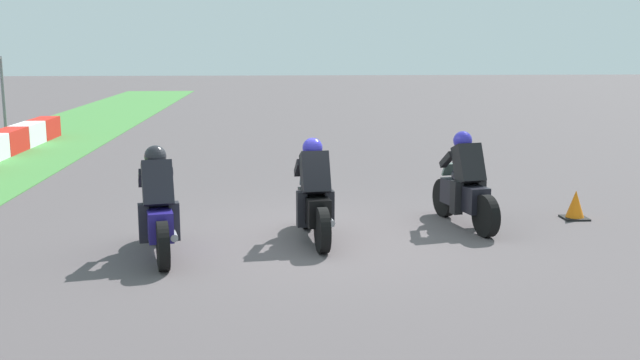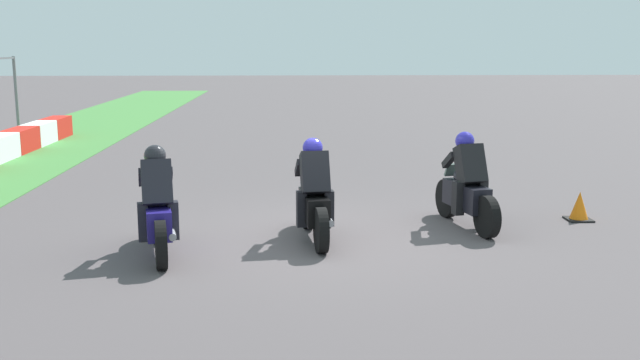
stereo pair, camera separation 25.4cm
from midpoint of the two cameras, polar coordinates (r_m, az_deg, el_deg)
The scene contains 5 objects.
ground_plane at distance 10.99m, azimuth -0.60°, elevation -4.51°, with size 120.00×120.00×0.00m, color #534B4D.
rider_lane_a at distance 11.74m, azimuth 10.64°, elevation -0.59°, with size 2.02×0.66×1.51m.
rider_lane_b at distance 10.72m, azimuth -1.15°, elevation -1.46°, with size 2.04×0.57×1.51m.
rider_lane_c at distance 10.18m, azimuth -13.22°, elevation -2.38°, with size 2.02×0.65×1.51m.
traffic_cone at distance 12.78m, azimuth 18.79°, elevation -1.92°, with size 0.40×0.40×0.48m.
Camera 1 is at (-10.59, 0.70, 2.84)m, focal length 40.96 mm.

